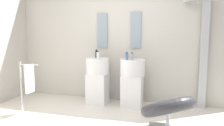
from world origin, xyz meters
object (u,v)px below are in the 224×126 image
at_px(pedestal_sink_right, 132,81).
at_px(lounge_chair, 168,111).
at_px(soap_bottle_white, 98,55).
at_px(soap_bottle_grey, 132,57).
at_px(soap_bottle_black, 96,54).
at_px(towel_rack, 28,80).
at_px(shower_column, 203,53).
at_px(soap_bottle_blue, 127,56).
at_px(pedestal_sink_left, 98,79).

xyz_separation_m(pedestal_sink_right, lounge_chair, (0.72, -1.10, -0.17)).
distance_m(pedestal_sink_right, soap_bottle_white, 0.85).
bearing_deg(soap_bottle_grey, soap_bottle_black, 162.38).
distance_m(pedestal_sink_right, towel_rack, 1.95).
relative_size(shower_column, soap_bottle_black, 12.04).
height_order(pedestal_sink_right, shower_column, shower_column).
bearing_deg(pedestal_sink_right, shower_column, 11.34).
relative_size(soap_bottle_white, soap_bottle_blue, 1.03).
xyz_separation_m(pedestal_sink_right, shower_column, (1.31, 0.26, 0.56)).
bearing_deg(soap_bottle_blue, lounge_chair, -49.77).
height_order(pedestal_sink_right, lounge_chair, pedestal_sink_right).
xyz_separation_m(towel_rack, soap_bottle_black, (0.90, 1.07, 0.40)).
xyz_separation_m(towel_rack, soap_bottle_blue, (1.61, 0.81, 0.39)).
xyz_separation_m(pedestal_sink_left, soap_bottle_grey, (0.74, -0.14, 0.49)).
distance_m(towel_rack, soap_bottle_blue, 1.84).
bearing_deg(soap_bottle_grey, pedestal_sink_left, 168.97).
height_order(pedestal_sink_left, shower_column, shower_column).
bearing_deg(soap_bottle_grey, soap_bottle_white, 177.45).
distance_m(pedestal_sink_left, shower_column, 2.13).
height_order(lounge_chair, soap_bottle_blue, soap_bottle_blue).
relative_size(soap_bottle_black, soap_bottle_blue, 1.12).
bearing_deg(pedestal_sink_left, pedestal_sink_right, 0.00).
height_order(pedestal_sink_right, soap_bottle_blue, soap_bottle_blue).
bearing_deg(pedestal_sink_right, pedestal_sink_left, 180.00).
bearing_deg(pedestal_sink_left, towel_rack, -135.05).
bearing_deg(pedestal_sink_left, shower_column, 7.35).
height_order(pedestal_sink_right, soap_bottle_grey, soap_bottle_grey).
xyz_separation_m(lounge_chair, soap_bottle_black, (-1.51, 1.21, 0.67)).
height_order(towel_rack, soap_bottle_grey, soap_bottle_grey).
height_order(lounge_chair, soap_bottle_black, soap_bottle_black).
distance_m(pedestal_sink_left, lounge_chair, 1.83).
xyz_separation_m(pedestal_sink_right, soap_bottle_grey, (0.01, -0.14, 0.49)).
bearing_deg(shower_column, pedestal_sink_left, -172.65).
bearing_deg(soap_bottle_blue, soap_bottle_black, 159.93).
height_order(shower_column, soap_bottle_white, shower_column).
bearing_deg(soap_bottle_blue, pedestal_sink_left, 167.11).
bearing_deg(soap_bottle_white, pedestal_sink_left, 113.02).
bearing_deg(lounge_chair, soap_bottle_blue, 130.23).
xyz_separation_m(soap_bottle_white, soap_bottle_blue, (0.60, -0.03, -0.00)).
relative_size(soap_bottle_grey, soap_bottle_white, 0.92).
bearing_deg(towel_rack, pedestal_sink_right, 29.61).
height_order(towel_rack, soap_bottle_black, soap_bottle_black).
bearing_deg(soap_bottle_white, shower_column, 10.72).
xyz_separation_m(pedestal_sink_left, pedestal_sink_right, (0.73, 0.00, 0.00)).
relative_size(pedestal_sink_right, shower_column, 0.51).
bearing_deg(shower_column, towel_rack, -157.82).
distance_m(pedestal_sink_right, shower_column, 1.45).
bearing_deg(soap_bottle_blue, shower_column, 16.41).
distance_m(pedestal_sink_right, soap_bottle_blue, 0.53).
xyz_separation_m(pedestal_sink_right, towel_rack, (-1.69, -0.96, 0.11)).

